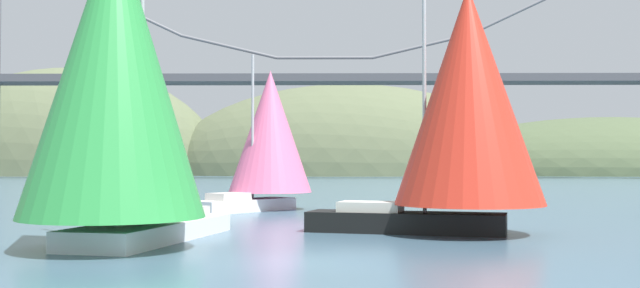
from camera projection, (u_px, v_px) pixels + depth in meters
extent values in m
plane|color=#426075|center=(308.00, 262.00, 17.81)|extent=(360.00, 360.00, 0.00)
ellipsoid|color=#5B6647|center=(70.00, 175.00, 153.36)|extent=(66.44, 44.00, 45.99)
ellipsoid|color=#4C5B3D|center=(607.00, 175.00, 152.10)|extent=(82.33, 44.00, 24.58)
ellipsoid|color=#5B6647|center=(349.00, 175.00, 152.70)|extent=(79.03, 44.00, 38.78)
cube|color=#47474C|center=(325.00, 79.00, 113.20)|extent=(142.62, 6.00, 1.20)
cylinder|color=slate|center=(134.00, 13.00, 113.82)|extent=(15.44, 0.50, 7.63)
cylinder|color=slate|center=(229.00, 47.00, 113.51)|extent=(15.35, 0.50, 4.08)
cylinder|color=slate|center=(325.00, 58.00, 113.29)|extent=(15.23, 0.50, 0.50)
cylinder|color=slate|center=(421.00, 46.00, 113.17)|extent=(15.35, 0.50, 4.08)
cylinder|color=slate|center=(516.00, 12.00, 113.15)|extent=(15.44, 0.50, 7.63)
cube|color=white|center=(244.00, 205.00, 36.63)|extent=(5.20, 5.82, 0.62)
cube|color=beige|center=(229.00, 196.00, 35.81)|extent=(2.28, 2.36, 0.36)
cylinder|color=#B2B2B7|center=(253.00, 126.00, 37.20)|extent=(0.14, 0.14, 7.54)
cone|color=pink|center=(270.00, 131.00, 38.22)|extent=(6.25, 6.25, 6.53)
cube|color=black|center=(405.00, 222.00, 25.34)|extent=(7.21, 3.61, 0.73)
cube|color=beige|center=(371.00, 207.00, 25.71)|extent=(2.52, 1.92, 0.36)
cylinder|color=#B2B2B7|center=(424.00, 96.00, 25.27)|extent=(0.14, 0.14, 8.29)
cone|color=red|center=(468.00, 95.00, 24.84)|extent=(6.40, 6.40, 7.65)
cube|color=white|center=(152.00, 231.00, 22.85)|extent=(4.03, 8.10, 0.60)
cube|color=beige|center=(171.00, 213.00, 24.23)|extent=(2.31, 2.82, 0.36)
cylinder|color=#B2B2B7|center=(142.00, 57.00, 22.25)|extent=(0.14, 0.14, 10.35)
cone|color=green|center=(114.00, 67.00, 20.57)|extent=(6.31, 6.31, 8.71)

